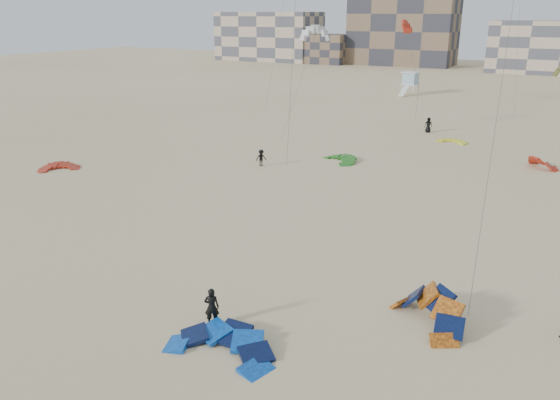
% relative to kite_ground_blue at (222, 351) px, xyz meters
% --- Properties ---
extents(ground, '(320.00, 320.00, 0.00)m').
position_rel_kite_ground_blue_xyz_m(ground, '(-3.04, 3.39, 0.00)').
color(ground, beige).
rests_on(ground, ground).
extents(kite_ground_blue, '(4.77, 5.01, 2.08)m').
position_rel_kite_ground_blue_xyz_m(kite_ground_blue, '(0.00, 0.00, 0.00)').
color(kite_ground_blue, blue).
rests_on(kite_ground_blue, ground).
extents(kite_ground_orange, '(6.04, 6.04, 4.31)m').
position_rel_kite_ground_blue_xyz_m(kite_ground_orange, '(7.21, 6.43, 0.00)').
color(kite_ground_orange, orange).
rests_on(kite_ground_orange, ground).
extents(kite_ground_red, '(4.99, 4.97, 1.65)m').
position_rel_kite_ground_blue_xyz_m(kite_ground_red, '(-29.56, 16.72, 0.00)').
color(kite_ground_red, '#B11F12').
rests_on(kite_ground_red, ground).
extents(kite_ground_green, '(5.44, 5.48, 1.60)m').
position_rel_kite_ground_blue_xyz_m(kite_ground_green, '(-7.71, 32.01, 0.00)').
color(kite_ground_green, '#24791A').
rests_on(kite_ground_green, ground).
extents(kite_ground_red_far, '(4.45, 4.44, 3.04)m').
position_rel_kite_ground_blue_xyz_m(kite_ground_red_far, '(9.88, 38.75, 0.00)').
color(kite_ground_red_far, '#B11F12').
rests_on(kite_ground_red_far, ground).
extents(kite_ground_yellow, '(3.28, 3.44, 0.56)m').
position_rel_kite_ground_blue_xyz_m(kite_ground_yellow, '(0.21, 45.55, 0.00)').
color(kite_ground_yellow, '#FFF529').
rests_on(kite_ground_yellow, ground).
extents(kitesurfer_main, '(0.82, 0.72, 1.89)m').
position_rel_kite_ground_blue_xyz_m(kitesurfer_main, '(-1.54, 1.52, 0.95)').
color(kitesurfer_main, black).
rests_on(kitesurfer_main, ground).
extents(kitesurfer_c, '(1.12, 1.15, 1.58)m').
position_rel_kite_ground_blue_xyz_m(kitesurfer_c, '(-13.61, 26.70, 0.79)').
color(kitesurfer_c, black).
rests_on(kitesurfer_c, ground).
extents(kitesurfer_e, '(1.02, 0.81, 1.83)m').
position_rel_kite_ground_blue_xyz_m(kitesurfer_e, '(-3.52, 49.60, 0.91)').
color(kitesurfer_e, black).
rests_on(kitesurfer_e, ground).
extents(kite_fly_grey, '(4.32, 8.91, 11.68)m').
position_rel_kite_ground_blue_xyz_m(kite_fly_grey, '(-14.19, 39.55, 11.51)').
color(kite_fly_grey, white).
rests_on(kite_fly_grey, ground).
extents(kite_fly_red, '(6.32, 5.25, 12.32)m').
position_rel_kite_ground_blue_xyz_m(kite_fly_red, '(-10.68, 62.31, 11.81)').
color(kite_fly_red, '#B11F12').
rests_on(kite_fly_red, ground).
extents(lifeguard_tower_far, '(3.10, 5.57, 3.95)m').
position_rel_kite_ground_blue_xyz_m(lifeguard_tower_far, '(-14.56, 80.62, 1.96)').
color(lifeguard_tower_far, white).
rests_on(lifeguard_tower_far, ground).
extents(condo_west_a, '(30.00, 15.00, 14.00)m').
position_rel_kite_ground_blue_xyz_m(condo_west_a, '(-73.04, 133.39, 7.00)').
color(condo_west_a, '#C3AA8F').
rests_on(condo_west_a, ground).
extents(condo_west_b, '(28.00, 14.00, 18.00)m').
position_rel_kite_ground_blue_xyz_m(condo_west_b, '(-33.04, 137.39, 9.00)').
color(condo_west_b, brown).
rests_on(condo_west_b, ground).
extents(condo_fill_left, '(12.00, 10.00, 8.00)m').
position_rel_kite_ground_blue_xyz_m(condo_fill_left, '(-53.04, 131.39, 4.00)').
color(condo_fill_left, brown).
rests_on(condo_fill_left, ground).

